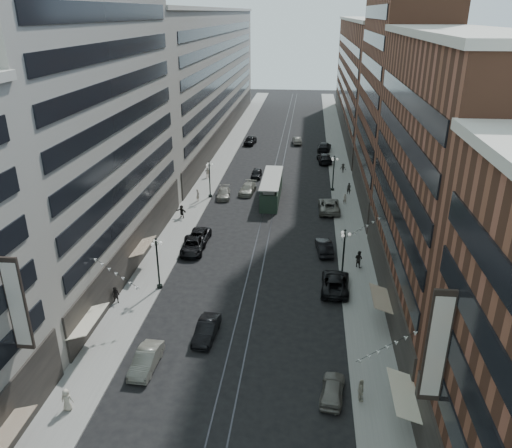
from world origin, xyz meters
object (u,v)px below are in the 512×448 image
at_px(pedestrian_2, 116,295).
at_px(pedestrian_4, 361,390).
at_px(car_13, 256,173).
at_px(car_1, 146,360).
at_px(pedestrian_7, 359,259).
at_px(pedestrian_extra_1, 349,189).
at_px(car_extra_0, 335,283).
at_px(car_extra_2, 248,189).
at_px(lamppost_sw_mid, 210,178).
at_px(pedestrian_8, 345,199).
at_px(car_4, 332,389).
at_px(lamppost_se_mid, 333,172).
at_px(lamppost_sw_far, 158,262).
at_px(car_12, 324,158).
at_px(pedestrian_6, 208,172).
at_px(pedestrian_1, 67,400).
at_px(car_8, 224,193).
at_px(pedestrian_5, 182,211).
at_px(car_14, 297,140).
at_px(car_11, 329,206).
at_px(car_9, 250,140).
at_px(pedestrian_9, 343,168).
at_px(car_extra_1, 324,147).
at_px(lamppost_se_far, 344,252).
at_px(car_10, 324,247).
at_px(pedestrian_extra_0, 198,195).
at_px(car_5, 207,330).
at_px(car_7, 198,237).
at_px(car_2, 193,246).

distance_m(pedestrian_2, pedestrian_4, 24.55).
bearing_deg(car_13, car_1, -93.91).
height_order(car_1, pedestrian_7, pedestrian_7).
distance_m(pedestrian_2, pedestrian_extra_1, 41.41).
bearing_deg(car_extra_0, car_extra_2, -63.32).
distance_m(lamppost_sw_mid, pedestrian_8, 20.08).
bearing_deg(car_4, lamppost_sw_mid, -59.83).
bearing_deg(lamppost_se_mid, lamppost_sw_far, -119.90).
bearing_deg(car_extra_2, car_12, 62.20).
bearing_deg(pedestrian_6, car_13, 177.61).
xyz_separation_m(pedestrian_1, car_8, (3.64, 44.30, -0.32)).
bearing_deg(pedestrian_5, car_12, 78.61).
distance_m(pedestrian_2, pedestrian_6, 39.59).
xyz_separation_m(car_14, pedestrian_8, (7.97, -35.70, 0.17)).
bearing_deg(pedestrian_1, car_1, -130.99).
relative_size(car_1, car_11, 0.74).
distance_m(pedestrian_6, pedestrian_7, 37.28).
distance_m(car_9, pedestrian_9, 26.26).
relative_size(car_13, car_extra_1, 0.70).
xyz_separation_m(car_13, pedestrian_8, (14.07, -11.64, 0.23)).
height_order(lamppost_se_far, pedestrian_8, lamppost_se_far).
bearing_deg(car_extra_1, lamppost_sw_mid, 65.39).
height_order(car_10, car_13, car_10).
bearing_deg(car_extra_2, lamppost_se_mid, 15.99).
height_order(car_8, car_12, car_12).
bearing_deg(pedestrian_5, car_extra_0, -17.89).
bearing_deg(pedestrian_extra_0, pedestrian_9, -40.90).
xyz_separation_m(car_8, pedestrian_extra_0, (-3.45, -2.19, 0.38)).
bearing_deg(pedestrian_2, car_5, -20.58).
xyz_separation_m(pedestrian_5, pedestrian_6, (0.03, 17.86, -0.01)).
distance_m(car_12, pedestrian_9, 7.23).
relative_size(pedestrian_4, car_8, 0.39).
relative_size(pedestrian_7, car_extra_2, 0.37).
xyz_separation_m(car_11, car_extra_1, (0.00, 33.29, 0.01)).
relative_size(lamppost_sw_mid, car_8, 1.17).
bearing_deg(car_extra_2, lamppost_sw_mid, -148.72).
distance_m(car_7, car_extra_1, 48.12).
bearing_deg(pedestrian_extra_1, car_5, -98.33).
bearing_deg(car_4, pedestrian_6, -61.44).
relative_size(pedestrian_4, car_extra_2, 0.36).
xyz_separation_m(car_4, pedestrian_1, (-18.43, -3.37, 0.32)).
distance_m(car_9, pedestrian_5, 42.02).
distance_m(lamppost_sw_far, car_5, 10.08).
bearing_deg(lamppost_se_far, car_9, 106.08).
xyz_separation_m(car_2, car_12, (16.03, 39.28, 0.11)).
xyz_separation_m(car_1, pedestrian_6, (-4.63, 48.30, 0.28)).
distance_m(lamppost_se_far, pedestrian_1, 29.13).
distance_m(lamppost_se_far, car_12, 44.09).
bearing_deg(pedestrian_6, car_extra_0, 108.19).
distance_m(car_10, pedestrian_extra_1, 20.85).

